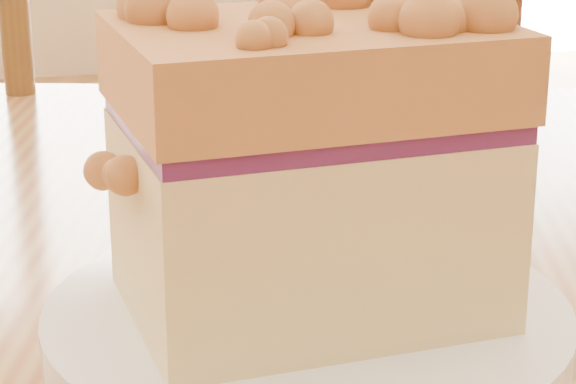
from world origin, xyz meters
The scene contains 3 objects.
cafe_chair_main centered at (-0.06, 0.72, 0.51)m, with size 0.50×0.50×1.00m.
plate centered at (-0.07, 0.13, 0.76)m, with size 0.20×0.20×0.02m.
cake_slice centered at (-0.08, 0.13, 0.83)m, with size 0.15×0.11×0.12m.
Camera 1 is at (-0.17, -0.24, 0.94)m, focal length 70.00 mm.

